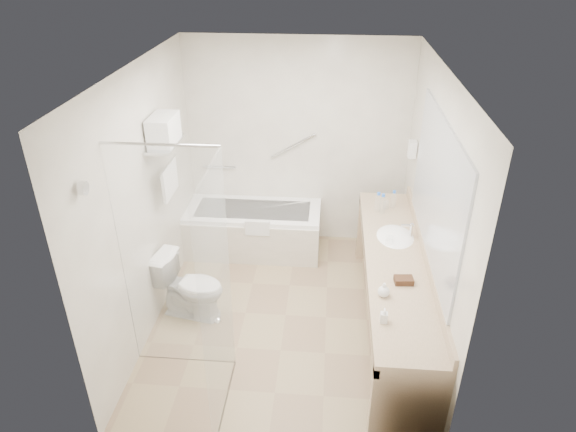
# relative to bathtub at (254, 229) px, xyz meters

# --- Properties ---
(floor) EXTENTS (3.20, 3.20, 0.00)m
(floor) POSITION_rel_bathtub_xyz_m (0.50, -1.24, -0.28)
(floor) COLOR #99845E
(floor) RESTS_ON ground
(ceiling) EXTENTS (2.60, 3.20, 0.10)m
(ceiling) POSITION_rel_bathtub_xyz_m (0.50, -1.24, 2.22)
(ceiling) COLOR white
(ceiling) RESTS_ON wall_back
(wall_back) EXTENTS (2.60, 0.10, 2.50)m
(wall_back) POSITION_rel_bathtub_xyz_m (0.50, 0.36, 0.97)
(wall_back) COLOR beige
(wall_back) RESTS_ON ground
(wall_front) EXTENTS (2.60, 0.10, 2.50)m
(wall_front) POSITION_rel_bathtub_xyz_m (0.50, -2.84, 0.97)
(wall_front) COLOR beige
(wall_front) RESTS_ON ground
(wall_left) EXTENTS (0.10, 3.20, 2.50)m
(wall_left) POSITION_rel_bathtub_xyz_m (-0.80, -1.24, 0.97)
(wall_left) COLOR beige
(wall_left) RESTS_ON ground
(wall_right) EXTENTS (0.10, 3.20, 2.50)m
(wall_right) POSITION_rel_bathtub_xyz_m (1.80, -1.24, 0.97)
(wall_right) COLOR beige
(wall_right) RESTS_ON ground
(bathtub) EXTENTS (1.60, 0.73, 0.59)m
(bathtub) POSITION_rel_bathtub_xyz_m (0.00, 0.00, 0.00)
(bathtub) COLOR white
(bathtub) RESTS_ON floor
(grab_bar_short) EXTENTS (0.40, 0.03, 0.03)m
(grab_bar_short) POSITION_rel_bathtub_xyz_m (-0.45, 0.32, 0.67)
(grab_bar_short) COLOR silver
(grab_bar_short) RESTS_ON wall_back
(grab_bar_long) EXTENTS (0.53, 0.03, 0.33)m
(grab_bar_long) POSITION_rel_bathtub_xyz_m (0.45, 0.32, 0.97)
(grab_bar_long) COLOR silver
(grab_bar_long) RESTS_ON wall_back
(shower_enclosure) EXTENTS (0.96, 0.91, 2.11)m
(shower_enclosure) POSITION_rel_bathtub_xyz_m (-0.13, -2.16, 0.79)
(shower_enclosure) COLOR silver
(shower_enclosure) RESTS_ON floor
(towel_shelf) EXTENTS (0.24, 0.55, 0.81)m
(towel_shelf) POSITION_rel_bathtub_xyz_m (-0.67, -0.89, 1.48)
(towel_shelf) COLOR silver
(towel_shelf) RESTS_ON wall_left
(vanity_counter) EXTENTS (0.55, 2.70, 0.95)m
(vanity_counter) POSITION_rel_bathtub_xyz_m (1.52, -1.39, 0.36)
(vanity_counter) COLOR tan
(vanity_counter) RESTS_ON floor
(sink) EXTENTS (0.40, 0.52, 0.14)m
(sink) POSITION_rel_bathtub_xyz_m (1.55, -0.99, 0.54)
(sink) COLOR white
(sink) RESTS_ON vanity_counter
(faucet) EXTENTS (0.03, 0.03, 0.14)m
(faucet) POSITION_rel_bathtub_xyz_m (1.70, -0.99, 0.65)
(faucet) COLOR silver
(faucet) RESTS_ON vanity_counter
(mirror) EXTENTS (0.02, 2.00, 1.20)m
(mirror) POSITION_rel_bathtub_xyz_m (1.79, -1.39, 1.27)
(mirror) COLOR #A5AAB1
(mirror) RESTS_ON wall_right
(hairdryer_unit) EXTENTS (0.08, 0.10, 0.18)m
(hairdryer_unit) POSITION_rel_bathtub_xyz_m (1.75, -0.19, 1.17)
(hairdryer_unit) COLOR silver
(hairdryer_unit) RESTS_ON wall_right
(toilet) EXTENTS (0.75, 0.51, 0.67)m
(toilet) POSITION_rel_bathtub_xyz_m (-0.45, -1.28, 0.06)
(toilet) COLOR white
(toilet) RESTS_ON floor
(amenity_basket) EXTENTS (0.16, 0.12, 0.05)m
(amenity_basket) POSITION_rel_bathtub_xyz_m (1.55, -1.75, 0.60)
(amenity_basket) COLOR #3F2916
(amenity_basket) RESTS_ON vanity_counter
(soap_bottle_a) EXTENTS (0.06, 0.13, 0.06)m
(soap_bottle_a) POSITION_rel_bathtub_xyz_m (1.34, -2.27, 0.60)
(soap_bottle_a) COLOR silver
(soap_bottle_a) RESTS_ON vanity_counter
(soap_bottle_b) EXTENTS (0.11, 0.13, 0.10)m
(soap_bottle_b) POSITION_rel_bathtub_xyz_m (1.37, -1.95, 0.62)
(soap_bottle_b) COLOR silver
(soap_bottle_b) RESTS_ON vanity_counter
(water_bottle_left) EXTENTS (0.06, 0.06, 0.20)m
(water_bottle_left) POSITION_rel_bathtub_xyz_m (1.59, -0.37, 0.66)
(water_bottle_left) COLOR silver
(water_bottle_left) RESTS_ON vanity_counter
(water_bottle_mid) EXTENTS (0.07, 0.07, 0.22)m
(water_bottle_mid) POSITION_rel_bathtub_xyz_m (1.46, -0.51, 0.67)
(water_bottle_mid) COLOR silver
(water_bottle_mid) RESTS_ON vanity_counter
(water_bottle_right) EXTENTS (0.07, 0.07, 0.21)m
(water_bottle_right) POSITION_rel_bathtub_xyz_m (1.42, -0.47, 0.67)
(water_bottle_right) COLOR silver
(water_bottle_right) RESTS_ON vanity_counter
(drinking_glass_near) EXTENTS (0.08, 0.08, 0.08)m
(drinking_glass_near) POSITION_rel_bathtub_xyz_m (1.51, -0.41, 0.62)
(drinking_glass_near) COLOR silver
(drinking_glass_near) RESTS_ON vanity_counter
(drinking_glass_far) EXTENTS (0.09, 0.09, 0.09)m
(drinking_glass_far) POSITION_rel_bathtub_xyz_m (1.48, -1.15, 0.62)
(drinking_glass_far) COLOR silver
(drinking_glass_far) RESTS_ON vanity_counter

